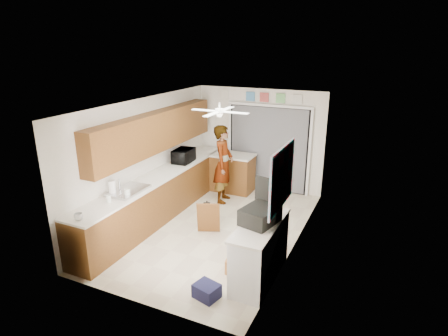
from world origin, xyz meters
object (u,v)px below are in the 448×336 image
(microwave, at_px, (184,156))
(navy_crate, at_px, (207,291))
(cup, at_px, (79,217))
(suitcase, at_px, (260,215))
(cardboard_box, at_px, (239,265))
(dog, at_px, (206,212))
(man, at_px, (223,164))
(paper_towel_roll, at_px, (112,188))

(microwave, bearing_deg, navy_crate, -149.73)
(microwave, bearing_deg, cup, 175.45)
(suitcase, xyz_separation_m, navy_crate, (-0.50, -0.81, -0.96))
(cup, bearing_deg, cardboard_box, 24.97)
(cardboard_box, bearing_deg, cup, -155.03)
(cardboard_box, distance_m, dog, 1.96)
(cup, height_order, navy_crate, cup)
(navy_crate, bearing_deg, man, 110.79)
(cup, height_order, suitcase, suitcase)
(suitcase, distance_m, dog, 2.34)
(cup, distance_m, dog, 2.77)
(cup, xyz_separation_m, suitcase, (2.56, 1.08, 0.07))
(man, distance_m, dog, 1.30)
(cardboard_box, distance_m, navy_crate, 0.80)
(cup, height_order, paper_towel_roll, paper_towel_roll)
(paper_towel_roll, distance_m, navy_crate, 2.58)
(cup, xyz_separation_m, dog, (0.92, 2.48, -0.81))
(suitcase, xyz_separation_m, man, (-1.76, 2.49, -0.16))
(cup, relative_size, cardboard_box, 0.36)
(suitcase, height_order, man, man)
(navy_crate, bearing_deg, paper_towel_roll, 161.68)
(suitcase, xyz_separation_m, cardboard_box, (-0.32, -0.03, -0.94))
(microwave, distance_m, cardboard_box, 3.29)
(suitcase, bearing_deg, dog, 152.33)
(microwave, height_order, navy_crate, microwave)
(cup, distance_m, man, 3.65)
(navy_crate, xyz_separation_m, man, (-1.25, 3.30, 0.80))
(paper_towel_roll, xyz_separation_m, navy_crate, (2.27, -0.75, -0.97))
(cup, bearing_deg, man, 77.21)
(paper_towel_roll, relative_size, man, 0.15)
(paper_towel_roll, bearing_deg, cup, -78.46)
(cardboard_box, bearing_deg, man, 119.69)
(paper_towel_roll, bearing_deg, navy_crate, -18.32)
(paper_towel_roll, height_order, dog, paper_towel_roll)
(man, bearing_deg, paper_towel_roll, 148.32)
(navy_crate, bearing_deg, suitcase, 58.26)
(navy_crate, distance_m, man, 3.62)
(microwave, height_order, man, man)
(microwave, relative_size, paper_towel_roll, 2.03)
(cardboard_box, bearing_deg, dog, 132.67)
(microwave, height_order, cup, microwave)
(navy_crate, distance_m, dog, 2.50)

